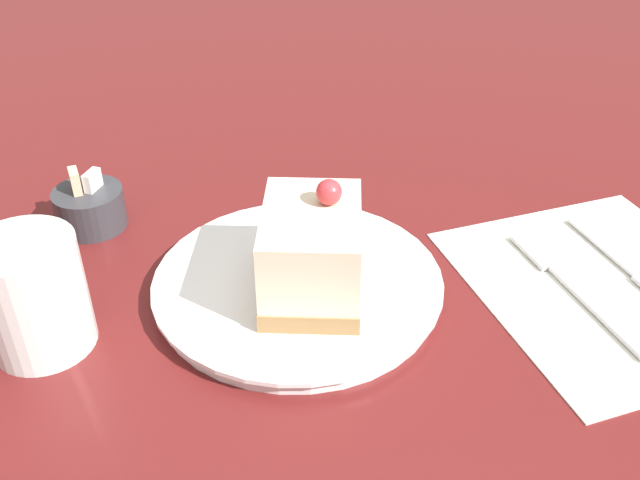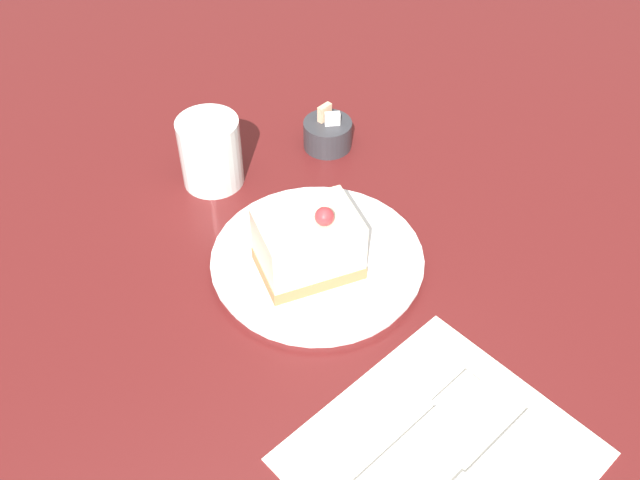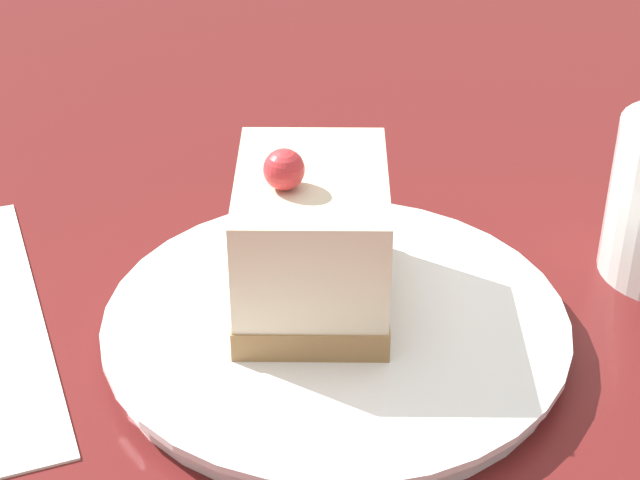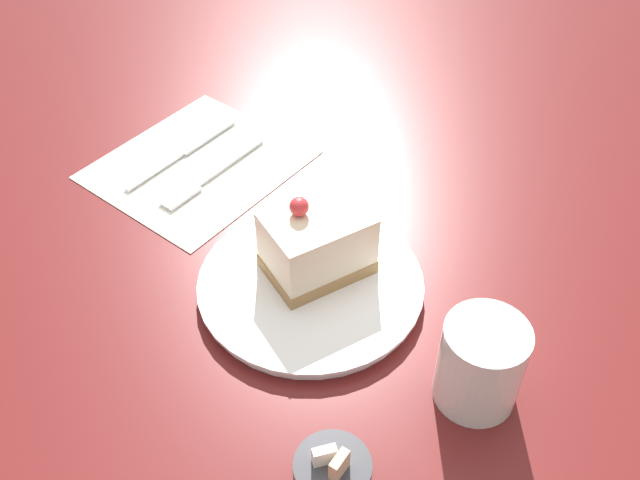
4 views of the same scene
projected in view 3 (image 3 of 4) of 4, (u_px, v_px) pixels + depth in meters
name	position (u px, v px, depth m)	size (l,w,h in m)	color
ground_plane	(289.00, 344.00, 0.55)	(4.00, 4.00, 0.00)	#5B1919
plate	(336.00, 327.00, 0.55)	(0.24, 0.24, 0.02)	white
cake_slice	(312.00, 238.00, 0.54)	(0.09, 0.12, 0.09)	#9E7547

